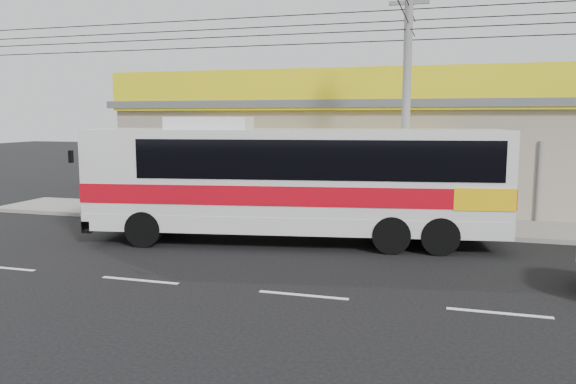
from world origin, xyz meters
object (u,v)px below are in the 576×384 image
at_px(utility_pole, 409,23).
at_px(motorbike_red, 99,200).
at_px(motorbike_dark, 102,198).
at_px(coach_bus, 300,176).

bearing_deg(utility_pole, motorbike_red, 177.54).
distance_m(motorbike_dark, utility_pole, 13.42).
xyz_separation_m(motorbike_dark, utility_pole, (11.90, -1.10, 6.09)).
distance_m(coach_bus, motorbike_dark, 9.44).
bearing_deg(motorbike_red, motorbike_dark, 42.33).
xyz_separation_m(coach_bus, motorbike_dark, (-8.91, 2.77, -1.45)).
relative_size(coach_bus, utility_pole, 0.37).
height_order(coach_bus, motorbike_red, coach_bus).
bearing_deg(utility_pole, motorbike_dark, 174.72).
bearing_deg(motorbike_dark, motorbike_red, -171.99).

